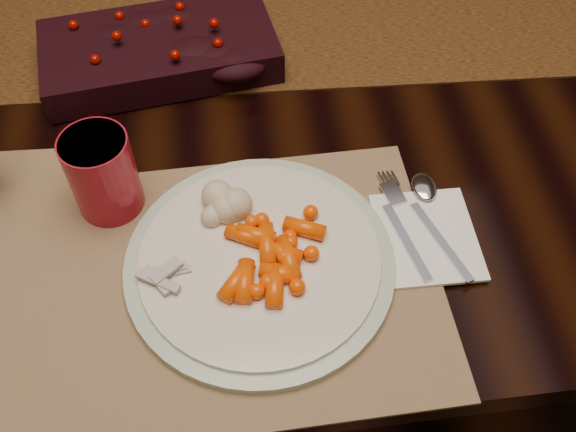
{
  "coord_description": "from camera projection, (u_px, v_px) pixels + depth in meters",
  "views": [
    {
      "loc": [
        -0.03,
        -0.71,
        1.36
      ],
      "look_at": [
        0.02,
        -0.29,
        0.8
      ],
      "focal_mm": 40.0,
      "sensor_mm": 36.0,
      "label": 1
    }
  ],
  "objects": [
    {
      "name": "floor",
      "position": [
        265.0,
        322.0,
        1.51
      ],
      "size": [
        5.0,
        5.0,
        0.0
      ],
      "primitive_type": "plane",
      "color": "black",
      "rests_on": "ground"
    },
    {
      "name": "dining_table",
      "position": [
        260.0,
        230.0,
        1.21
      ],
      "size": [
        1.8,
        1.0,
        0.75
      ],
      "primitive_type": "cube",
      "color": "black",
      "rests_on": "floor"
    },
    {
      "name": "table_runner",
      "position": [
        210.0,
        13.0,
        1.0
      ],
      "size": [
        1.83,
        0.46,
        0.0
      ],
      "primitive_type": "cube",
      "rotation": [
        0.0,
        0.0,
        -0.05
      ],
      "color": "#411F09",
      "rests_on": "dining_table"
    },
    {
      "name": "centerpiece",
      "position": [
        159.0,
        47.0,
        0.9
      ],
      "size": [
        0.34,
        0.21,
        0.06
      ],
      "primitive_type": null,
      "rotation": [
        0.0,
        0.0,
        0.14
      ],
      "color": "black",
      "rests_on": "table_runner"
    },
    {
      "name": "placemat_main",
      "position": [
        227.0,
        282.0,
        0.71
      ],
      "size": [
        0.47,
        0.35,
        0.0
      ],
      "primitive_type": "cube",
      "rotation": [
        0.0,
        0.0,
        0.02
      ],
      "color": "brown",
      "rests_on": "dining_table"
    },
    {
      "name": "dinner_plate",
      "position": [
        260.0,
        261.0,
        0.71
      ],
      "size": [
        0.31,
        0.31,
        0.02
      ],
      "primitive_type": "cylinder",
      "rotation": [
        0.0,
        0.0,
        0.03
      ],
      "color": "beige",
      "rests_on": "placemat_main"
    },
    {
      "name": "baby_carrots",
      "position": [
        269.0,
        259.0,
        0.69
      ],
      "size": [
        0.14,
        0.12,
        0.02
      ],
      "primitive_type": null,
      "rotation": [
        0.0,
        0.0,
        0.23
      ],
      "color": "#F84B01",
      "rests_on": "dinner_plate"
    },
    {
      "name": "mashed_potatoes",
      "position": [
        226.0,
        197.0,
        0.73
      ],
      "size": [
        0.09,
        0.08,
        0.04
      ],
      "primitive_type": null,
      "rotation": [
        0.0,
        0.0,
        -0.34
      ],
      "color": "beige",
      "rests_on": "dinner_plate"
    },
    {
      "name": "turkey_shreds",
      "position": [
        169.0,
        279.0,
        0.68
      ],
      "size": [
        0.09,
        0.08,
        0.02
      ],
      "primitive_type": null,
      "rotation": [
        0.0,
        0.0,
        -0.13
      ],
      "color": "#C5AFA0",
      "rests_on": "dinner_plate"
    },
    {
      "name": "napkin",
      "position": [
        426.0,
        236.0,
        0.74
      ],
      "size": [
        0.12,
        0.13,
        0.0
      ],
      "primitive_type": "cube",
      "rotation": [
        0.0,
        0.0,
        -0.02
      ],
      "color": "white",
      "rests_on": "placemat_main"
    },
    {
      "name": "fork",
      "position": [
        403.0,
        229.0,
        0.74
      ],
      "size": [
        0.05,
        0.14,
        0.0
      ],
      "primitive_type": null,
      "rotation": [
        0.0,
        0.0,
        0.22
      ],
      "color": "silver",
      "rests_on": "napkin"
    },
    {
      "name": "spoon",
      "position": [
        435.0,
        224.0,
        0.74
      ],
      "size": [
        0.07,
        0.15,
        0.0
      ],
      "primitive_type": null,
      "rotation": [
        0.0,
        0.0,
        0.32
      ],
      "color": "silver",
      "rests_on": "napkin"
    },
    {
      "name": "red_cup",
      "position": [
        103.0,
        174.0,
        0.73
      ],
      "size": [
        0.08,
        0.08,
        0.11
      ],
      "primitive_type": "cylinder",
      "rotation": [
        0.0,
        0.0,
        -0.09
      ],
      "color": "maroon",
      "rests_on": "placemat_main"
    }
  ]
}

